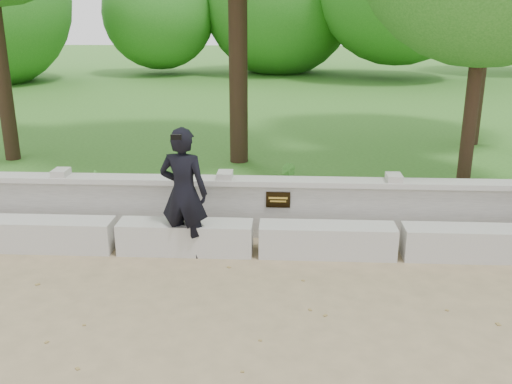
{
  "coord_description": "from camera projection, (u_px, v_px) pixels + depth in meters",
  "views": [
    {
      "loc": [
        0.4,
        -5.54,
        3.31
      ],
      "look_at": [
        -0.0,
        1.95,
        0.9
      ],
      "focal_mm": 40.0,
      "sensor_mm": 36.0,
      "label": 1
    }
  ],
  "objects": [
    {
      "name": "shrub_b",
      "position": [
        289.0,
        179.0,
        9.85
      ],
      "size": [
        0.37,
        0.37,
        0.52
      ],
      "primitive_type": "imported",
      "rotation": [
        0.0,
        0.0,
        2.34
      ],
      "color": "#3E832C",
      "rests_on": "lawn"
    },
    {
      "name": "concrete_bench",
      "position": [
        256.0,
        239.0,
        8.03
      ],
      "size": [
        11.9,
        0.45,
        0.45
      ],
      "color": "beige",
      "rests_on": "ground"
    },
    {
      "name": "ground",
      "position": [
        247.0,
        323.0,
        6.3
      ],
      "size": [
        80.0,
        80.0,
        0.0
      ],
      "primitive_type": "plane",
      "color": "#99845E",
      "rests_on": "ground"
    },
    {
      "name": "man_main",
      "position": [
        184.0,
        193.0,
        7.78
      ],
      "size": [
        0.74,
        0.67,
        1.84
      ],
      "color": "black",
      "rests_on": "ground"
    },
    {
      "name": "shrub_a",
      "position": [
        97.0,
        186.0,
        9.41
      ],
      "size": [
        0.34,
        0.32,
        0.53
      ],
      "primitive_type": "imported",
      "rotation": [
        0.0,
        0.0,
        0.67
      ],
      "color": "#3E832C",
      "rests_on": "lawn"
    },
    {
      "name": "parapet_wall",
      "position": [
        258.0,
        206.0,
        8.63
      ],
      "size": [
        12.5,
        0.35,
        0.9
      ],
      "color": "#BBB8B0",
      "rests_on": "ground"
    },
    {
      "name": "lawn",
      "position": [
        275.0,
        106.0,
        19.57
      ],
      "size": [
        40.0,
        22.0,
        0.25
      ],
      "primitive_type": "cube",
      "color": "#336520",
      "rests_on": "ground"
    }
  ]
}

